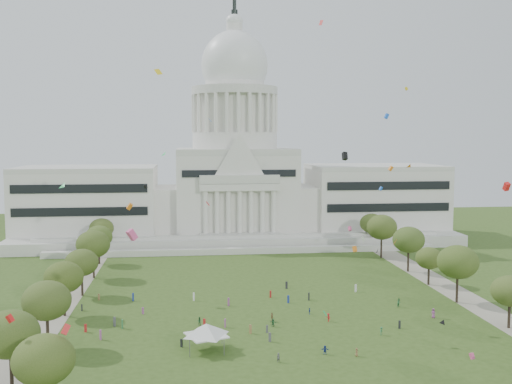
# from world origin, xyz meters

# --- Properties ---
(ground) EXTENTS (400.00, 400.00, 0.00)m
(ground) POSITION_xyz_m (0.00, 0.00, 0.00)
(ground) COLOR #344C19
(ground) RESTS_ON ground
(capitol) EXTENTS (160.00, 64.50, 91.30)m
(capitol) POSITION_xyz_m (0.00, 113.59, 22.30)
(capitol) COLOR beige
(capitol) RESTS_ON ground
(path_left) EXTENTS (8.00, 160.00, 0.04)m
(path_left) POSITION_xyz_m (-48.00, 30.00, 0.02)
(path_left) COLOR gray
(path_left) RESTS_ON ground
(path_right) EXTENTS (8.00, 160.00, 0.04)m
(path_right) POSITION_xyz_m (48.00, 30.00, 0.02)
(path_right) COLOR gray
(path_right) RESTS_ON ground
(row_tree_l_0) EXTENTS (8.85, 8.85, 12.59)m
(row_tree_l_0) POSITION_xyz_m (-45.26, -21.68, 8.95)
(row_tree_l_0) COLOR black
(row_tree_l_0) RESTS_ON ground
(row_tree_l_1) EXTENTS (8.86, 8.86, 12.59)m
(row_tree_l_1) POSITION_xyz_m (-44.07, -2.96, 8.95)
(row_tree_l_1) COLOR black
(row_tree_l_1) RESTS_ON ground
(row_tree_r_1) EXTENTS (7.58, 7.58, 10.78)m
(row_tree_r_1) POSITION_xyz_m (46.22, -1.75, 7.66)
(row_tree_r_1) COLOR black
(row_tree_r_1) RESTS_ON ground
(row_tree_l_2) EXTENTS (8.42, 8.42, 11.97)m
(row_tree_l_2) POSITION_xyz_m (-45.04, 17.30, 8.51)
(row_tree_l_2) COLOR black
(row_tree_l_2) RESTS_ON ground
(row_tree_r_2) EXTENTS (9.55, 9.55, 13.58)m
(row_tree_r_2) POSITION_xyz_m (44.17, 17.44, 9.66)
(row_tree_r_2) COLOR black
(row_tree_r_2) RESTS_ON ground
(row_tree_l_3) EXTENTS (8.12, 8.12, 11.55)m
(row_tree_l_3) POSITION_xyz_m (-44.09, 33.92, 8.21)
(row_tree_l_3) COLOR black
(row_tree_l_3) RESTS_ON ground
(row_tree_r_3) EXTENTS (7.01, 7.01, 9.98)m
(row_tree_r_3) POSITION_xyz_m (44.40, 34.48, 7.08)
(row_tree_r_3) COLOR black
(row_tree_r_3) RESTS_ON ground
(row_tree_l_4) EXTENTS (9.29, 9.29, 13.21)m
(row_tree_l_4) POSITION_xyz_m (-44.08, 52.42, 9.39)
(row_tree_l_4) COLOR black
(row_tree_l_4) RESTS_ON ground
(row_tree_r_4) EXTENTS (9.19, 9.19, 13.06)m
(row_tree_r_4) POSITION_xyz_m (44.76, 50.04, 9.29)
(row_tree_r_4) COLOR black
(row_tree_r_4) RESTS_ON ground
(row_tree_l_5) EXTENTS (8.33, 8.33, 11.85)m
(row_tree_l_5) POSITION_xyz_m (-45.22, 71.01, 8.42)
(row_tree_l_5) COLOR black
(row_tree_l_5) RESTS_ON ground
(row_tree_r_5) EXTENTS (9.82, 9.82, 13.96)m
(row_tree_r_5) POSITION_xyz_m (43.49, 70.19, 9.93)
(row_tree_r_5) COLOR black
(row_tree_r_5) RESTS_ON ground
(row_tree_l_6) EXTENTS (8.19, 8.19, 11.64)m
(row_tree_l_6) POSITION_xyz_m (-46.87, 89.14, 8.27)
(row_tree_l_6) COLOR black
(row_tree_l_6) RESTS_ON ground
(row_tree_r_6) EXTENTS (8.42, 8.42, 11.97)m
(row_tree_r_6) POSITION_xyz_m (45.96, 88.13, 8.51)
(row_tree_r_6) COLOR black
(row_tree_r_6) RESTS_ON ground
(near_tree_0) EXTENTS (8.47, 8.47, 12.04)m
(near_tree_0) POSITION_xyz_m (-38.00, -32.00, 8.56)
(near_tree_0) COLOR black
(near_tree_0) RESTS_ON ground
(event_tent) EXTENTS (11.73, 11.73, 5.08)m
(event_tent) POSITION_xyz_m (-15.23, -7.34, 3.94)
(event_tent) COLOR #4C4C4C
(event_tent) RESTS_ON ground
(person_0) EXTENTS (1.15, 1.19, 2.06)m
(person_0) POSITION_xyz_m (33.83, 6.64, 1.03)
(person_0) COLOR #994C8C
(person_0) RESTS_ON ground
(person_2) EXTENTS (1.13, 0.93, 2.00)m
(person_2) POSITION_xyz_m (29.38, 15.36, 1.00)
(person_2) COLOR #33723F
(person_2) RESTS_ON ground
(person_3) EXTENTS (1.02, 1.27, 1.75)m
(person_3) POSITION_xyz_m (10.85, 6.80, 0.88)
(person_3) COLOR #B21E1E
(person_3) RESTS_ON ground
(person_4) EXTENTS (0.77, 1.20, 1.91)m
(person_4) POSITION_xyz_m (-0.95, 8.20, 0.96)
(person_4) COLOR olive
(person_4) RESTS_ON ground
(person_5) EXTENTS (1.62, 1.18, 1.62)m
(person_5) POSITION_xyz_m (-1.20, 4.73, 0.81)
(person_5) COLOR #33723F
(person_5) RESTS_ON ground
(person_6) EXTENTS (0.51, 0.75, 1.49)m
(person_6) POSITION_xyz_m (11.08, -13.43, 0.75)
(person_6) COLOR olive
(person_6) RESTS_ON ground
(person_7) EXTENTS (0.69, 0.58, 1.65)m
(person_7) POSITION_xyz_m (-3.12, -14.59, 0.82)
(person_7) COLOR #4C4C51
(person_7) RESTS_ON ground
(person_8) EXTENTS (0.90, 0.63, 1.70)m
(person_8) POSITION_xyz_m (-16.21, 7.48, 0.85)
(person_8) COLOR #33723F
(person_8) RESTS_ON ground
(person_9) EXTENTS (1.07, 1.18, 1.64)m
(person_9) POSITION_xyz_m (19.12, -2.98, 0.82)
(person_9) COLOR #33723F
(person_9) RESTS_ON ground
(person_10) EXTENTS (0.64, 0.92, 1.43)m
(person_10) POSITION_xyz_m (7.95, 12.21, 0.71)
(person_10) COLOR navy
(person_10) RESTS_ON ground
(person_11) EXTENTS (1.55, 0.81, 1.59)m
(person_11) POSITION_xyz_m (5.73, -11.86, 0.80)
(person_11) COLOR navy
(person_11) RESTS_ON ground
(distant_crowd) EXTENTS (66.43, 40.49, 1.93)m
(distant_crowd) POSITION_xyz_m (-12.56, 14.51, 0.89)
(distant_crowd) COLOR #B21E1E
(distant_crowd) RESTS_ON ground
(kite_swarm) EXTENTS (88.74, 104.95, 64.94)m
(kite_swarm) POSITION_xyz_m (2.34, 6.79, 31.03)
(kite_swarm) COLOR yellow
(kite_swarm) RESTS_ON ground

